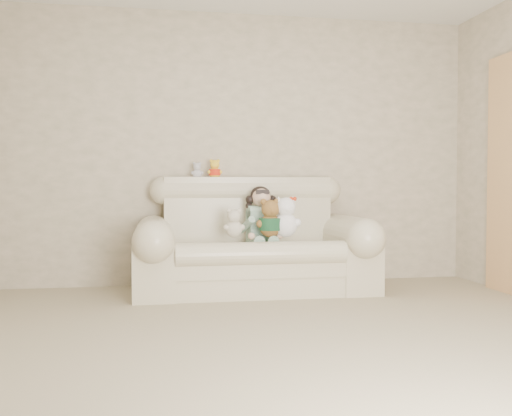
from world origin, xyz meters
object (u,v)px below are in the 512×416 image
object	(u,v)px
sofa	(254,234)
white_cat	(286,213)
brown_teddy	(270,214)
cream_teddy	(234,220)
seated_child	(261,214)

from	to	relation	value
sofa	white_cat	xyz separation A→B (m)	(0.25, -0.15, 0.19)
sofa	brown_teddy	world-z (taller)	sofa
sofa	white_cat	bearing A→B (deg)	-30.30
sofa	cream_teddy	world-z (taller)	sofa
seated_child	sofa	bearing A→B (deg)	-143.99
seated_child	cream_teddy	distance (m)	0.35
brown_teddy	white_cat	xyz separation A→B (m)	(0.14, -0.00, 0.01)
brown_teddy	sofa	bearing A→B (deg)	123.80
cream_teddy	seated_child	bearing A→B (deg)	57.86
sofa	brown_teddy	bearing A→B (deg)	-50.81
white_cat	sofa	bearing A→B (deg)	153.64
sofa	cream_teddy	size ratio (longest dim) A/B	7.16
sofa	seated_child	xyz separation A→B (m)	(0.08, 0.08, 0.17)
sofa	seated_child	bearing A→B (deg)	45.35
seated_child	white_cat	bearing A→B (deg)	-61.94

